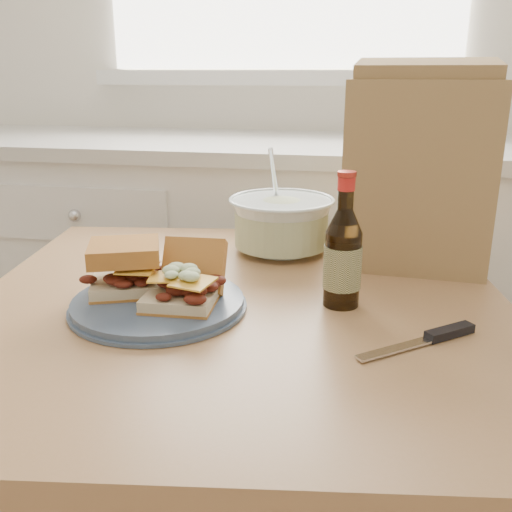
% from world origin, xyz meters
% --- Properties ---
extents(wall_back, '(4.00, 0.02, 2.70)m').
position_xyz_m(wall_back, '(0.00, 2.00, 1.35)').
color(wall_back, white).
rests_on(wall_back, ground).
extents(cabinet_run, '(2.50, 0.64, 0.94)m').
position_xyz_m(cabinet_run, '(-0.00, 1.70, 0.47)').
color(cabinet_run, white).
rests_on(cabinet_run, ground).
extents(dining_table, '(1.05, 1.05, 0.77)m').
position_xyz_m(dining_table, '(0.11, 0.82, 0.66)').
color(dining_table, '#A7794F').
rests_on(dining_table, ground).
extents(plate, '(0.28, 0.28, 0.02)m').
position_xyz_m(plate, '(-0.01, 0.76, 0.78)').
color(plate, '#42536B').
rests_on(plate, dining_table).
extents(sandwich_left, '(0.14, 0.14, 0.08)m').
position_xyz_m(sandwich_left, '(-0.08, 0.78, 0.83)').
color(sandwich_left, beige).
rests_on(sandwich_left, plate).
extents(sandwich_right, '(0.11, 0.16, 0.09)m').
position_xyz_m(sandwich_right, '(0.03, 0.76, 0.82)').
color(sandwich_right, beige).
rests_on(sandwich_right, plate).
extents(coleslaw_bowl, '(0.23, 0.23, 0.22)m').
position_xyz_m(coleslaw_bowl, '(0.14, 1.11, 0.83)').
color(coleslaw_bowl, white).
rests_on(coleslaw_bowl, dining_table).
extents(beer_bottle, '(0.06, 0.06, 0.23)m').
position_xyz_m(beer_bottle, '(0.28, 0.83, 0.85)').
color(beer_bottle, black).
rests_on(beer_bottle, dining_table).
extents(knife, '(0.18, 0.15, 0.01)m').
position_xyz_m(knife, '(0.43, 0.72, 0.78)').
color(knife, silver).
rests_on(knife, dining_table).
extents(paper_bag, '(0.29, 0.20, 0.36)m').
position_xyz_m(paper_bag, '(0.41, 1.08, 0.95)').
color(paper_bag, '#A78050').
rests_on(paper_bag, dining_table).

